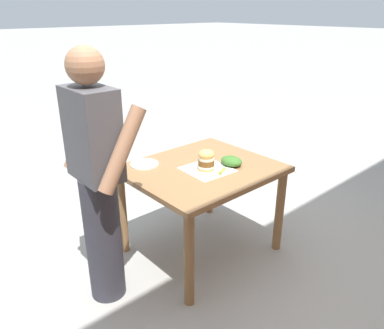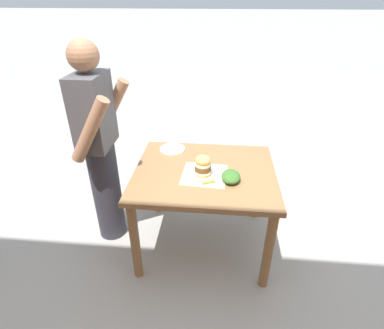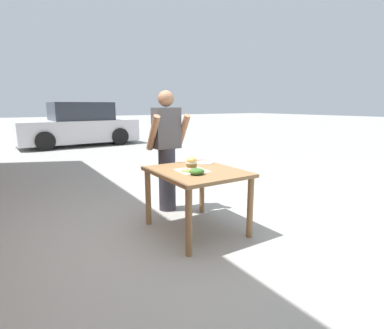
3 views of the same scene
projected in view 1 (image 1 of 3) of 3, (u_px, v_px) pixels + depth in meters
name	position (u px, v px, depth m)	size (l,w,h in m)	color
ground_plane	(201.00, 248.00, 3.15)	(80.00, 80.00, 0.00)	#9E9E99
patio_table	(202.00, 181.00, 2.91)	(0.94, 1.09, 0.75)	olive
serving_paper	(208.00, 169.00, 2.82)	(0.33, 0.33, 0.00)	white
sandwich	(206.00, 160.00, 2.78)	(0.13, 0.13, 0.20)	#E5B25B
pickle_spear	(222.00, 171.00, 2.76)	(0.02, 0.02, 0.10)	#8EA83D
side_plate_with_forks	(144.00, 164.00, 2.91)	(0.22, 0.22, 0.02)	white
side_salad	(231.00, 161.00, 2.89)	(0.18, 0.14, 0.07)	#386B28
diner_across_table	(98.00, 179.00, 2.34)	(0.55, 0.35, 1.69)	#33333D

